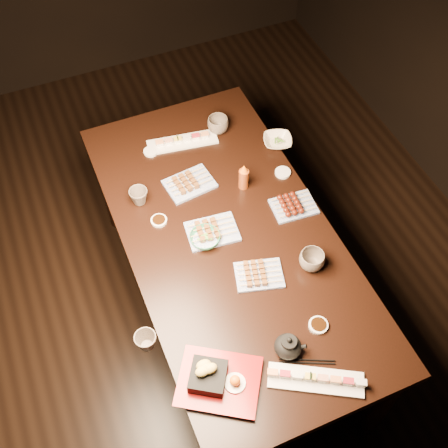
{
  "coord_description": "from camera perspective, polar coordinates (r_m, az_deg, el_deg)",
  "views": [
    {
      "loc": [
        -0.2,
        -1.14,
        2.8
      ],
      "look_at": [
        0.38,
        0.23,
        0.77
      ],
      "focal_mm": 45.0,
      "sensor_mm": 36.0,
      "label": 1
    }
  ],
  "objects": [
    {
      "name": "yakitori_plate_center",
      "position": [
        2.49,
        -1.21,
        -0.5
      ],
      "size": [
        0.24,
        0.19,
        0.06
      ],
      "primitive_type": null,
      "rotation": [
        0.0,
        0.0,
        -0.11
      ],
      "color": "#828EB6",
      "rests_on": "dining_table"
    },
    {
      "name": "sauce_dish_east",
      "position": [
        2.75,
        5.99,
        5.22
      ],
      "size": [
        0.1,
        0.1,
        0.01
      ],
      "primitive_type": "cylinder",
      "rotation": [
        0.0,
        0.0,
        -0.42
      ],
      "color": "white",
      "rests_on": "dining_table"
    },
    {
      "name": "sushi_platter_near",
      "position": [
        2.2,
        9.35,
        -15.24
      ],
      "size": [
        0.36,
        0.27,
        0.04
      ],
      "primitive_type": null,
      "rotation": [
        0.0,
        0.0,
        -0.52
      ],
      "color": "white",
      "rests_on": "dining_table"
    },
    {
      "name": "yakitori_plate_left",
      "position": [
        2.67,
        -3.55,
        4.38
      ],
      "size": [
        0.24,
        0.19,
        0.06
      ],
      "primitive_type": null,
      "rotation": [
        0.0,
        0.0,
        0.13
      ],
      "color": "#828EB6",
      "rests_on": "dining_table"
    },
    {
      "name": "dining_table",
      "position": [
        2.82,
        0.4,
        -5.5
      ],
      "size": [
        1.39,
        1.99,
        0.75
      ],
      "primitive_type": "cube",
      "rotation": [
        0.0,
        0.0,
        -0.3
      ],
      "color": "black",
      "rests_on": "ground"
    },
    {
      "name": "sushi_platter_far",
      "position": [
        2.87,
        -4.26,
        8.53
      ],
      "size": [
        0.37,
        0.15,
        0.04
      ],
      "primitive_type": null,
      "rotation": [
        0.0,
        0.0,
        2.99
      ],
      "color": "white",
      "rests_on": "dining_table"
    },
    {
      "name": "teacup_far_left",
      "position": [
        2.62,
        -8.64,
        2.78
      ],
      "size": [
        0.12,
        0.12,
        0.08
      ],
      "primitive_type": "imported",
      "rotation": [
        0.0,
        0.0,
        -0.71
      ],
      "color": "brown",
      "rests_on": "dining_table"
    },
    {
      "name": "teacup_near_left",
      "position": [
        2.23,
        -7.93,
        -11.73
      ],
      "size": [
        0.09,
        0.09,
        0.08
      ],
      "primitive_type": "imported",
      "rotation": [
        0.0,
        0.0,
        -0.03
      ],
      "color": "brown",
      "rests_on": "dining_table"
    },
    {
      "name": "ground",
      "position": [
        3.03,
        -5.07,
        -14.23
      ],
      "size": [
        5.0,
        5.0,
        0.0
      ],
      "primitive_type": "plane",
      "color": "black",
      "rests_on": "ground"
    },
    {
      "name": "teacup_mid_right",
      "position": [
        2.41,
        8.91,
        -3.67
      ],
      "size": [
        0.15,
        0.15,
        0.09
      ],
      "primitive_type": "imported",
      "rotation": [
        0.0,
        0.0,
        -0.6
      ],
      "color": "brown",
      "rests_on": "dining_table"
    },
    {
      "name": "sauce_dish_nw",
      "position": [
        2.85,
        -7.47,
        7.3
      ],
      "size": [
        0.08,
        0.08,
        0.01
      ],
      "primitive_type": "cylinder",
      "rotation": [
        0.0,
        0.0,
        0.09
      ],
      "color": "white",
      "rests_on": "dining_table"
    },
    {
      "name": "tsukune_plate",
      "position": [
        2.6,
        7.12,
        2.03
      ],
      "size": [
        0.21,
        0.16,
        0.05
      ],
      "primitive_type": null,
      "rotation": [
        0.0,
        0.0,
        -0.08
      ],
      "color": "#828EB6",
      "rests_on": "dining_table"
    },
    {
      "name": "chopsticks_se",
      "position": [
        2.24,
        8.42,
        -13.65
      ],
      "size": [
        0.2,
        0.11,
        0.01
      ],
      "primitive_type": null,
      "rotation": [
        0.0,
        0.0,
        -0.43
      ],
      "color": "black",
      "rests_on": "dining_table"
    },
    {
      "name": "teacup_far_right",
      "position": [
        2.91,
        -0.62,
        10.04
      ],
      "size": [
        0.13,
        0.13,
        0.09
      ],
      "primitive_type": "imported",
      "rotation": [
        0.0,
        0.0,
        -0.18
      ],
      "color": "brown",
      "rests_on": "dining_table"
    },
    {
      "name": "tempura_tray",
      "position": [
        2.14,
        -0.53,
        -15.35
      ],
      "size": [
        0.39,
        0.37,
        0.11
      ],
      "primitive_type": null,
      "rotation": [
        0.0,
        0.0,
        -0.57
      ],
      "color": "black",
      "rests_on": "dining_table"
    },
    {
      "name": "edamame_bowl_cream",
      "position": [
        2.87,
        5.46,
        8.38
      ],
      "size": [
        0.18,
        0.18,
        0.03
      ],
      "primitive_type": "imported",
      "rotation": [
        0.0,
        0.0,
        -0.34
      ],
      "color": "#F3E0C6",
      "rests_on": "dining_table"
    },
    {
      "name": "condiment_bottle",
      "position": [
        2.63,
        2.02,
        4.87
      ],
      "size": [
        0.05,
        0.05,
        0.15
      ],
      "primitive_type": "cylinder",
      "rotation": [
        0.0,
        0.0,
        -0.13
      ],
      "color": "maroon",
      "rests_on": "dining_table"
    },
    {
      "name": "sauce_dish_west",
      "position": [
        2.57,
        -6.63,
        0.35
      ],
      "size": [
        0.1,
        0.1,
        0.01
      ],
      "primitive_type": "cylinder",
      "rotation": [
        0.0,
        0.0,
        -0.58
      ],
      "color": "white",
      "rests_on": "dining_table"
    },
    {
      "name": "teapot",
      "position": [
        2.2,
        6.53,
        -12.13
      ],
      "size": [
        0.17,
        0.17,
        0.11
      ],
      "primitive_type": null,
      "rotation": [
        0.0,
        0.0,
        -0.49
      ],
      "color": "black",
      "rests_on": "dining_table"
    },
    {
      "name": "chopsticks_near",
      "position": [
        2.17,
        0.83,
        -16.85
      ],
      "size": [
        0.22,
        0.03,
        0.01
      ],
      "primitive_type": null,
      "rotation": [
        0.0,
        0.0,
        -0.06
      ],
      "color": "black",
      "rests_on": "dining_table"
    },
    {
      "name": "yakitori_plate_right",
      "position": [
        2.38,
        3.6,
        -4.97
      ],
      "size": [
        0.23,
        0.19,
        0.05
      ],
      "primitive_type": null,
      "rotation": [
        0.0,
        0.0,
        -0.27
      ],
      "color": "#828EB6",
      "rests_on": "dining_table"
    },
    {
      "name": "sauce_dish_se",
      "position": [
        2.31,
        9.56,
        -10.1
      ],
      "size": [
        0.08,
        0.08,
        0.01
      ],
      "primitive_type": "cylinder",
      "rotation": [
        0.0,
        0.0,
        -0.07
      ],
      "color": "white",
      "rests_on": "dining_table"
    },
    {
      "name": "edamame_bowl_green",
      "position": [
        2.47,
        -1.95,
        -1.49
      ],
      "size": [
        0.18,
        0.18,
        0.04
      ],
      "primitive_type": "imported",
      "rotation": [
        0.0,
        0.0,
        -0.52
      ],
      "color": "#309461",
      "rests_on": "dining_table"
    }
  ]
}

